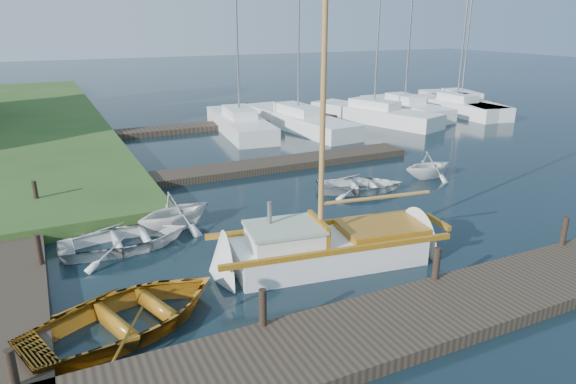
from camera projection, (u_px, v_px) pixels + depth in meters
name	position (u px, v px, depth m)	size (l,w,h in m)	color
ground	(288.00, 228.00, 16.06)	(160.00, 160.00, 0.00)	black
near_dock	(411.00, 320.00, 10.90)	(18.00, 2.20, 0.30)	#31241C
left_dock	(1.00, 247.00, 14.39)	(2.20, 18.00, 0.30)	#31241C
far_dock	(264.00, 166.00, 22.38)	(14.00, 1.60, 0.30)	#31241C
pontoon	(318.00, 117.00, 33.79)	(30.00, 1.60, 0.30)	#31241C
mooring_post_0	(12.00, 371.00, 8.46)	(0.16, 0.16, 0.80)	black
mooring_post_1	(263.00, 307.00, 10.33)	(0.16, 0.16, 0.80)	black
mooring_post_2	(437.00, 263.00, 12.20)	(0.16, 0.16, 0.80)	black
mooring_post_3	(564.00, 231.00, 14.06)	(0.16, 0.16, 0.80)	black
mooring_post_4	(39.00, 249.00, 12.93)	(0.16, 0.16, 0.80)	black
mooring_post_5	(35.00, 193.00, 17.19)	(0.16, 0.16, 0.80)	black
sailboat	(333.00, 249.00, 13.78)	(7.36, 2.95, 9.83)	white
dinghy	(128.00, 311.00, 10.68)	(3.06, 4.28, 0.89)	#89510C
tender_a	(125.00, 236.00, 14.55)	(2.54, 3.56, 0.74)	white
tender_b	(175.00, 209.00, 15.86)	(2.15, 2.49, 1.31)	white
tender_c	(360.00, 183.00, 19.44)	(2.32, 3.25, 0.67)	white
tender_d	(429.00, 163.00, 21.07)	(1.97, 2.28, 1.20)	white
marina_boat_2	(240.00, 122.00, 29.71)	(3.16, 8.62, 12.02)	white
marina_boat_3	(298.00, 119.00, 30.67)	(3.12, 9.96, 12.84)	white
marina_boat_4	(374.00, 113.00, 32.69)	(4.89, 9.21, 10.70)	white
marina_boat_5	(404.00, 107.00, 34.94)	(2.42, 7.92, 10.63)	white
marina_boat_6	(457.00, 106.00, 35.43)	(2.21, 7.49, 9.38)	white
marina_boat_7	(461.00, 102.00, 36.84)	(4.74, 10.09, 11.57)	white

